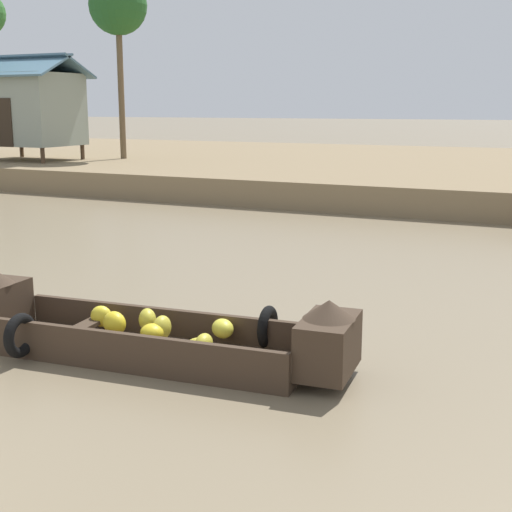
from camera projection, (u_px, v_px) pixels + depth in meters
The scene contains 5 objects.
ground_plane at pixel (243, 259), 13.61m from camera, with size 300.00×300.00×0.00m, color #7A6B51.
riverbank_strip at pixel (426, 170), 28.00m from camera, with size 160.00×20.00×0.80m, color #7F6B4C.
banana_boat at pixel (147, 332), 8.23m from camera, with size 4.95×2.02×0.91m.
stilt_house_left at pixel (29, 108), 27.58m from camera, with size 4.28×3.18×4.03m.
palm_tree_near at pixel (118, 7), 27.57m from camera, with size 2.28×2.28×7.08m.
Camera 1 is at (5.91, -1.92, 2.89)m, focal length 49.68 mm.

